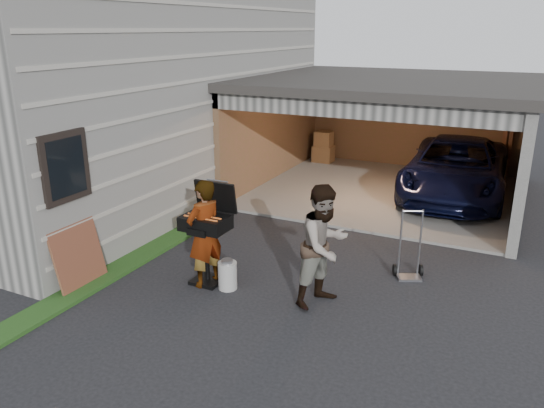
{
  "coord_description": "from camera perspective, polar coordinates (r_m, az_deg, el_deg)",
  "views": [
    {
      "loc": [
        3.9,
        -6.51,
        4.05
      ],
      "look_at": [
        0.06,
        1.28,
        1.15
      ],
      "focal_mm": 35.0,
      "sensor_mm": 36.0,
      "label": 1
    }
  ],
  "objects": [
    {
      "name": "minivan",
      "position": [
        13.9,
        19.16,
        3.46
      ],
      "size": [
        2.53,
        5.09,
        1.39
      ],
      "primitive_type": "imported",
      "rotation": [
        0.0,
        0.0,
        0.04
      ],
      "color": "black",
      "rests_on": "ground"
    },
    {
      "name": "plywood_panel",
      "position": [
        9.18,
        -20.11,
        -5.29
      ],
      "size": [
        0.27,
        0.96,
        1.05
      ],
      "primitive_type": "cube",
      "rotation": [
        0.0,
        -0.21,
        0.0
      ],
      "color": "brown",
      "rests_on": "ground"
    },
    {
      "name": "garage",
      "position": [
        13.84,
        12.93,
        8.93
      ],
      "size": [
        6.8,
        6.3,
        2.9
      ],
      "color": "#605E59",
      "rests_on": "ground"
    },
    {
      "name": "man",
      "position": [
        7.98,
        5.64,
        -4.48
      ],
      "size": [
        1.02,
        1.13,
        1.9
      ],
      "primitive_type": "imported",
      "rotation": [
        0.0,
        0.0,
        1.17
      ],
      "color": "#4D251E",
      "rests_on": "ground"
    },
    {
      "name": "ground",
      "position": [
        8.6,
        -4.22,
        -9.68
      ],
      "size": [
        80.0,
        80.0,
        0.0
      ],
      "primitive_type": "plane",
      "color": "black",
      "rests_on": "ground"
    },
    {
      "name": "woman",
      "position": [
        8.6,
        -7.27,
        -3.18
      ],
      "size": [
        0.63,
        0.76,
        1.8
      ],
      "primitive_type": "imported",
      "rotation": [
        0.0,
        0.0,
        -1.92
      ],
      "color": "#A9C4D5",
      "rests_on": "ground"
    },
    {
      "name": "house",
      "position": [
        14.49,
        -17.45,
        12.5
      ],
      "size": [
        7.0,
        11.0,
        5.5
      ],
      "primitive_type": "cube",
      "color": "#474744",
      "rests_on": "ground"
    },
    {
      "name": "propane_tank",
      "position": [
        8.69,
        -4.8,
        -7.67
      ],
      "size": [
        0.34,
        0.34,
        0.46
      ],
      "primitive_type": "cylinder",
      "rotation": [
        0.0,
        0.0,
        -0.11
      ],
      "color": "#B7B6B2",
      "rests_on": "ground"
    },
    {
      "name": "groundcover_strip",
      "position": [
        9.18,
        -19.88,
        -8.69
      ],
      "size": [
        0.5,
        8.0,
        0.06
      ],
      "primitive_type": "cube",
      "color": "#193814",
      "rests_on": "ground"
    },
    {
      "name": "hand_truck",
      "position": [
        9.34,
        14.52,
        -6.31
      ],
      "size": [
        0.55,
        0.51,
        1.2
      ],
      "rotation": [
        0.0,
        0.0,
        0.43
      ],
      "color": "gray",
      "rests_on": "ground"
    },
    {
      "name": "bbq_grill",
      "position": [
        8.67,
        -7.0,
        -2.33
      ],
      "size": [
        0.75,
        0.66,
        1.67
      ],
      "color": "black",
      "rests_on": "ground"
    }
  ]
}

